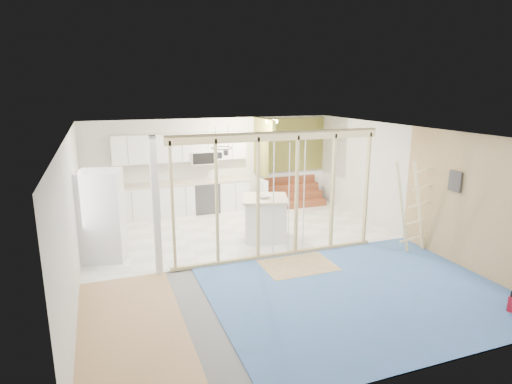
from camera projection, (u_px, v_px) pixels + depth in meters
name	position (u px, v px, depth m)	size (l,w,h in m)	color
room	(264.00, 197.00, 8.46)	(7.01, 8.01, 2.61)	slate
floor_overlays	(266.00, 257.00, 8.85)	(7.00, 8.00, 0.03)	white
stud_frame	(253.00, 185.00, 8.32)	(4.66, 0.14, 2.60)	tan
base_cabinets	(160.00, 203.00, 11.18)	(4.45, 2.24, 0.93)	white
upper_cabinets	(183.00, 148.00, 11.53)	(3.60, 0.41, 0.85)	white
green_partition	(283.00, 174.00, 12.57)	(2.25, 1.51, 2.60)	olive
pot_rack	(222.00, 150.00, 9.91)	(0.52, 0.52, 0.72)	black
sheathing_panel	(480.00, 206.00, 7.81)	(0.02, 4.00, 2.60)	tan
electrical_panel	(455.00, 181.00, 8.26)	(0.04, 0.30, 0.40)	#3B3B40
ceiling_light	(272.00, 121.00, 11.37)	(0.32, 0.32, 0.08)	#FFEABF
fridge	(103.00, 216.00, 8.54)	(0.95, 0.92, 1.84)	silver
island	(265.00, 218.00, 9.81)	(1.28, 1.28, 0.99)	white
bowl	(264.00, 196.00, 9.63)	(0.28, 0.28, 0.07)	white
soap_bottle_a	(122.00, 181.00, 11.00)	(0.11, 0.11, 0.29)	silver
soap_bottle_b	(213.00, 177.00, 11.78)	(0.09, 0.09, 0.20)	silver
ladder	(413.00, 206.00, 8.93)	(1.05, 0.10, 1.95)	beige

